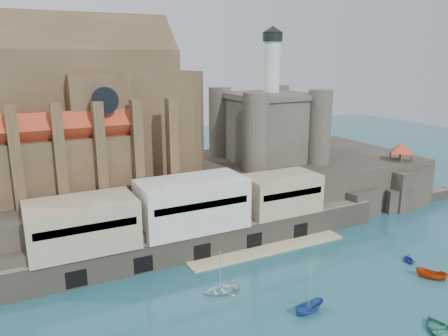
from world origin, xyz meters
TOP-DOWN VIEW (x-y plane):
  - ground at (0.00, 0.00)m, footprint 300.00×300.00m
  - promontory at (-0.19, 39.37)m, footprint 100.00×36.00m
  - quay at (-10.19, 23.07)m, footprint 70.00×12.00m
  - church at (-24.13, 41.85)m, footprint 47.00×25.93m
  - castle_keep at (16.08, 41.08)m, footprint 21.20×21.20m
  - rock_outcrop at (42.00, 25.84)m, footprint 14.50×10.50m
  - pavilion at (42.00, 26.00)m, footprint 6.40×6.40m
  - boat_2 at (-3.63, -0.67)m, footprint 1.94×1.89m
  - boat_3 at (8.02, -11.97)m, footprint 4.88×2.88m
  - boat_5 at (18.62, -1.84)m, footprint 2.44×2.44m
  - boat_6 at (-11.74, 9.25)m, footprint 1.60×3.85m
  - boat_7 at (20.19, 3.71)m, footprint 3.07×2.55m

SIDE VIEW (x-z plane):
  - ground at x=0.00m, z-range 0.00..0.00m
  - boat_2 at x=-3.63m, z-range -2.34..2.34m
  - boat_3 at x=8.02m, z-range -3.29..3.29m
  - boat_5 at x=18.62m, z-range -2.28..2.28m
  - boat_6 at x=-11.74m, z-range -2.62..2.62m
  - boat_7 at x=20.19m, z-range -1.53..1.53m
  - rock_outcrop at x=42.00m, z-range -0.33..8.37m
  - promontory at x=-0.19m, z-range -0.08..9.92m
  - quay at x=-10.19m, z-range -0.46..12.59m
  - pavilion at x=42.00m, z-range 10.03..15.43m
  - castle_keep at x=16.08m, z-range 3.66..32.96m
  - church at x=-24.13m, z-range 6.88..37.38m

